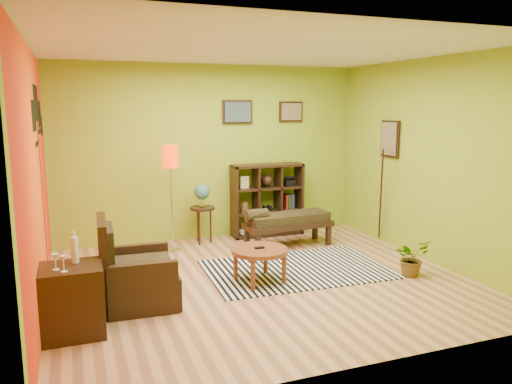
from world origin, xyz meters
name	(u,v)px	position (x,y,z in m)	size (l,w,h in m)	color
ground	(260,280)	(0.00, 0.00, 0.00)	(5.00, 5.00, 0.00)	tan
room_shell	(253,136)	(-0.09, 0.01, 1.80)	(5.04, 4.54, 2.82)	#8DAF26
zebra_rug	(296,269)	(0.59, 0.21, 0.01)	(2.36, 1.54, 0.01)	white
coffee_table	(260,253)	(-0.03, -0.06, 0.37)	(0.70, 0.70, 0.45)	brown
armchair	(134,278)	(-1.57, -0.23, 0.30)	(0.84, 0.85, 0.98)	black
side_cabinet	(72,300)	(-2.20, -0.77, 0.34)	(0.57, 0.52, 0.99)	black
floor_lamp	(171,166)	(-0.78, 1.62, 1.28)	(0.24, 0.24, 1.58)	silver
globe_table	(202,199)	(-0.25, 1.91, 0.72)	(0.39, 0.39, 0.95)	black
cube_shelf	(268,200)	(0.91, 2.03, 0.60)	(1.20, 0.35, 1.20)	black
bench	(286,221)	(0.90, 1.26, 0.41)	(1.42, 0.61, 0.64)	black
potted_plant	(411,261)	(1.87, -0.51, 0.19)	(0.43, 0.47, 0.37)	#26661E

